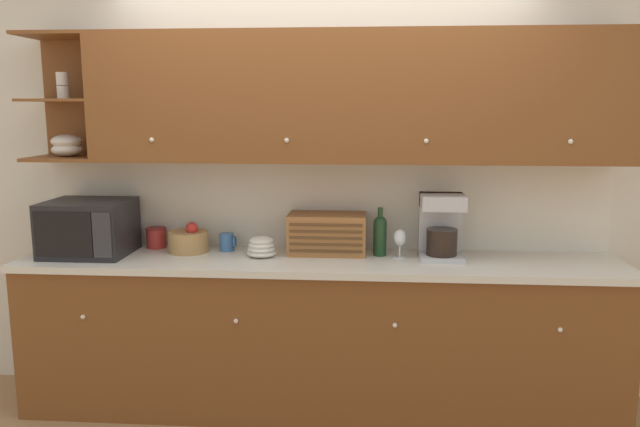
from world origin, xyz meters
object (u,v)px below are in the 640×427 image
coffee_maker (441,226)px  storage_canister (156,238)px  mug (227,242)px  fruit_basket (189,241)px  bowl_stack_on_counter (261,247)px  wine_bottle (380,234)px  wine_glass (400,239)px  microwave (89,228)px  bread_box (327,234)px

coffee_maker → storage_canister: bearing=175.3°
mug → fruit_basket: bearing=-169.5°
bowl_stack_on_counter → fruit_basket: bearing=169.2°
mug → wine_bottle: (0.93, -0.05, 0.08)m
coffee_maker → bowl_stack_on_counter: bearing=-177.7°
wine_bottle → wine_glass: bearing=-25.4°
fruit_basket → bowl_stack_on_counter: (0.46, -0.09, -0.01)m
wine_glass → microwave: bearing=-178.6°
storage_canister → wine_bottle: size_ratio=0.44×
fruit_basket → coffee_maker: 1.51m
storage_canister → fruit_basket: (0.23, -0.10, 0.00)m
microwave → coffee_maker: size_ratio=1.27×
fruit_basket → bowl_stack_on_counter: bearing=-10.8°
bread_box → fruit_basket: bearing=-178.2°
coffee_maker → wine_glass: bearing=-176.9°
wine_glass → fruit_basket: bearing=177.3°
storage_canister → mug: bearing=-6.7°
mug → bowl_stack_on_counter: bowl_stack_on_counter is taller
mug → wine_bottle: bearing=-3.0°
microwave → mug: bearing=10.5°
fruit_basket → bowl_stack_on_counter: fruit_basket is taller
storage_canister → bread_box: bearing=-3.7°
storage_canister → wine_glass: (1.50, -0.16, 0.05)m
bread_box → wine_bottle: size_ratio=1.60×
mug → bowl_stack_on_counter: (0.23, -0.13, 0.00)m
microwave → fruit_basket: microwave is taller
storage_canister → wine_glass: 1.51m
wine_bottle → wine_glass: wine_bottle is taller
wine_bottle → wine_glass: (0.11, -0.05, -0.02)m
storage_canister → coffee_maker: (1.74, -0.14, 0.13)m
bowl_stack_on_counter → mug: bearing=150.7°
mug → wine_glass: size_ratio=0.64×
microwave → mug: microwave is taller
mug → bread_box: 0.62m
fruit_basket → mug: (0.23, 0.04, -0.01)m
fruit_basket → bread_box: bread_box is taller
microwave → storage_canister: (0.34, 0.20, -0.10)m
microwave → wine_bottle: microwave is taller
storage_canister → wine_glass: wine_glass is taller
storage_canister → mug: (0.46, -0.05, -0.01)m
fruit_basket → wine_glass: bearing=-2.7°
bread_box → microwave: bearing=-174.6°
fruit_basket → coffee_maker: size_ratio=0.64×
microwave → mug: size_ratio=4.42×
bread_box → wine_glass: 0.44m
storage_canister → coffee_maker: coffee_maker is taller
storage_canister → bowl_stack_on_counter: storage_canister is taller
bread_box → wine_glass: (0.43, -0.09, -0.01)m
bread_box → wine_glass: size_ratio=2.72×
storage_canister → coffee_maker: 1.75m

